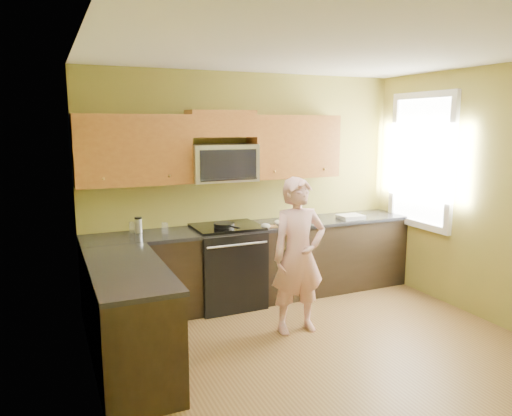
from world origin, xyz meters
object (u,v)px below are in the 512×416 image
stove (227,265)px  frying_pan (224,227)px  butter_tub (294,222)px  microwave (223,181)px  travel_mug (139,233)px  woman (299,256)px

stove → frying_pan: frying_pan is taller
butter_tub → stove: bearing=-180.0°
microwave → travel_mug: size_ratio=4.39×
butter_tub → travel_mug: travel_mug is taller
microwave → frying_pan: (-0.06, -0.21, -0.50)m
frying_pan → butter_tub: (0.94, 0.08, -0.03)m
frying_pan → travel_mug: 0.94m
stove → woman: woman is taller
woman → butter_tub: woman is taller
woman → travel_mug: bearing=143.7°
stove → woman: (0.41, -0.96, 0.32)m
microwave → woman: 1.34m
microwave → travel_mug: bearing=177.2°
woman → travel_mug: size_ratio=9.15×
stove → travel_mug: (-0.97, 0.17, 0.44)m
stove → travel_mug: size_ratio=5.49×
stove → woman: size_ratio=0.60×
microwave → butter_tub: (0.88, -0.12, -0.53)m
microwave → butter_tub: 1.03m
microwave → travel_mug: (-0.97, 0.05, -0.53)m
microwave → frying_pan: size_ratio=1.87×
microwave → travel_mug: microwave is taller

